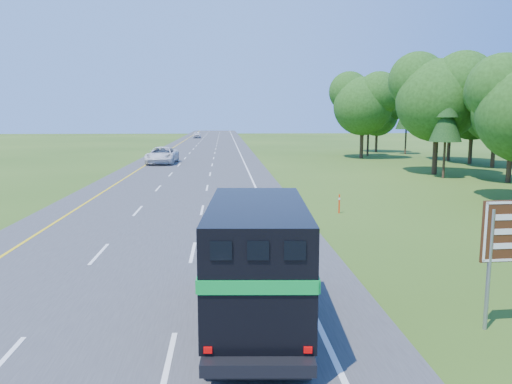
{
  "coord_description": "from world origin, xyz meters",
  "views": [
    {
      "loc": [
        3.08,
        -8.35,
        5.39
      ],
      "look_at": [
        4.77,
        17.47,
        1.45
      ],
      "focal_mm": 35.0,
      "sensor_mm": 36.0,
      "label": 1
    }
  ],
  "objects": [
    {
      "name": "road",
      "position": [
        0.0,
        50.0,
        0.02
      ],
      "size": [
        15.0,
        260.0,
        0.04
      ],
      "primitive_type": "cube",
      "color": "#38383A",
      "rests_on": "ground"
    },
    {
      "name": "delineator",
      "position": [
        9.53,
        18.75,
        0.57
      ],
      "size": [
        0.09,
        0.05,
        1.07
      ],
      "color": "#F5320C",
      "rests_on": "ground"
    },
    {
      "name": "far_car",
      "position": [
        -3.4,
        116.46,
        0.82
      ],
      "size": [
        2.0,
        4.62,
        1.55
      ],
      "primitive_type": "imported",
      "rotation": [
        0.0,
        0.0,
        0.04
      ],
      "color": "silver",
      "rests_on": "road"
    },
    {
      "name": "lane_markings",
      "position": [
        0.0,
        50.0,
        0.04
      ],
      "size": [
        11.15,
        260.0,
        0.01
      ],
      "color": "yellow",
      "rests_on": "road"
    },
    {
      "name": "horse_truck",
      "position": [
        3.91,
        3.95,
        1.79
      ],
      "size": [
        2.75,
        7.53,
        3.28
      ],
      "rotation": [
        0.0,
        0.0,
        -0.06
      ],
      "color": "black",
      "rests_on": "road"
    },
    {
      "name": "white_suv",
      "position": [
        -3.89,
        48.95,
        0.98
      ],
      "size": [
        3.35,
        6.87,
        1.88
      ],
      "primitive_type": "imported",
      "rotation": [
        0.0,
        0.0,
        -0.03
      ],
      "color": "silver",
      "rests_on": "road"
    }
  ]
}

